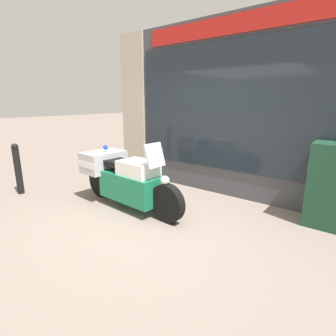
# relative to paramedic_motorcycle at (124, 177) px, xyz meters

# --- Properties ---
(ground_plane) EXTENTS (60.00, 60.00, 0.00)m
(ground_plane) POSITION_rel_paramedic_motorcycle_xyz_m (0.93, -0.18, -0.54)
(ground_plane) COLOR gray
(shop_building) EXTENTS (5.24, 0.55, 3.37)m
(shop_building) POSITION_rel_paramedic_motorcycle_xyz_m (0.60, 1.81, 1.15)
(shop_building) COLOR #424247
(shop_building) RESTS_ON ground
(window_display) EXTENTS (4.06, 0.30, 1.90)m
(window_display) POSITION_rel_paramedic_motorcycle_xyz_m (1.22, 1.85, -0.08)
(window_display) COLOR slate
(window_display) RESTS_ON ground
(paramedic_motorcycle) EXTENTS (2.37, 0.79, 1.22)m
(paramedic_motorcycle) POSITION_rel_paramedic_motorcycle_xyz_m (0.00, 0.00, 0.00)
(paramedic_motorcycle) COLOR black
(paramedic_motorcycle) RESTS_ON ground
(street_bollard) EXTENTS (0.13, 0.13, 1.04)m
(street_bollard) POSITION_rel_paramedic_motorcycle_xyz_m (-2.16, -0.89, -0.00)
(street_bollard) COLOR black
(street_bollard) RESTS_ON ground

